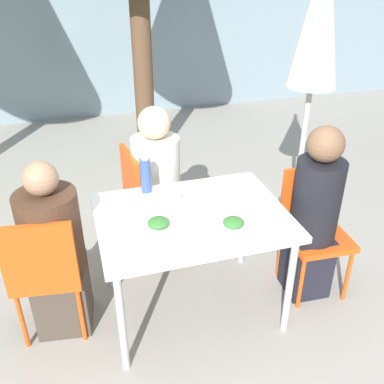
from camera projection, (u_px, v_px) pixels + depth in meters
ground_plane at (192, 306)px, 2.90m from camera, size 24.00×24.00×0.00m
building_facade at (102, 4)px, 5.72m from camera, size 10.00×0.20×3.00m
dining_table at (192, 223)px, 2.58m from camera, size 1.13×0.84×0.74m
chair_left at (46, 268)px, 2.47m from camera, size 0.45×0.45×0.87m
person_left at (55, 255)px, 2.53m from camera, size 0.35×0.35×1.14m
chair_right at (313, 221)px, 2.90m from camera, size 0.42×0.42×0.87m
person_right at (314, 218)px, 2.78m from camera, size 0.30×0.30×1.22m
chair_far at (145, 195)px, 3.21m from camera, size 0.44×0.44×0.87m
person_far at (157, 189)px, 3.17m from camera, size 0.35×0.35×1.20m
closed_umbrella at (318, 28)px, 3.00m from camera, size 0.37×0.37×2.23m
plate_0 at (159, 225)px, 2.40m from camera, size 0.22×0.22×0.06m
plate_1 at (233, 225)px, 2.40m from camera, size 0.22×0.22×0.06m
bottle at (146, 175)px, 2.73m from camera, size 0.07×0.07×0.25m
drinking_cup at (174, 199)px, 2.62m from camera, size 0.08×0.08×0.08m
salad_bowl at (222, 196)px, 2.68m from camera, size 0.16×0.16×0.05m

